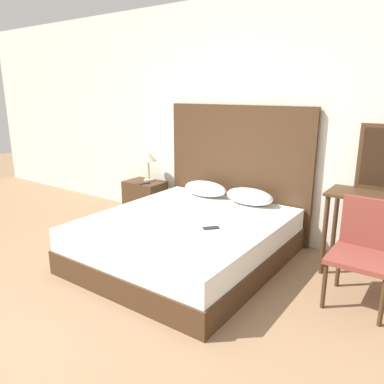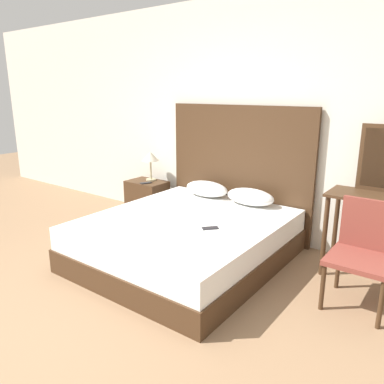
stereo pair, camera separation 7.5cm
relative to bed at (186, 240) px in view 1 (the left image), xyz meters
name	(u,v)px [view 1 (the left image)]	position (x,y,z in m)	size (l,w,h in m)	color
ground_plane	(54,336)	(-0.03, -1.54, -0.22)	(16.00, 16.00, 0.00)	#8C6B4C
wall_back	(239,120)	(-0.03, 1.09, 1.13)	(10.00, 0.06, 2.70)	silver
bed	(186,240)	(0.00, 0.00, 0.00)	(1.75, 1.98, 0.45)	#422B19
headboard	(237,171)	(0.00, 1.01, 0.54)	(1.84, 0.05, 1.52)	#422B19
pillow_left	(205,189)	(-0.29, 0.79, 0.32)	(0.55, 0.30, 0.18)	white
pillow_right	(249,197)	(0.29, 0.79, 0.32)	(0.55, 0.30, 0.18)	white
phone_on_bed	(211,228)	(0.35, -0.10, 0.23)	(0.15, 0.16, 0.01)	#232328
nightstand	(145,199)	(-1.25, 0.76, 0.03)	(0.52, 0.36, 0.50)	#422B19
table_lamp	(148,158)	(-1.24, 0.84, 0.59)	(0.23, 0.23, 0.39)	tan
phone_on_nightstand	(144,183)	(-1.18, 0.67, 0.28)	(0.13, 0.17, 0.01)	black
vanity_desk	(376,214)	(1.59, 0.69, 0.40)	(0.84, 0.43, 0.79)	#422B19
chair	(365,247)	(1.61, 0.22, 0.25)	(0.48, 0.48, 0.84)	brown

